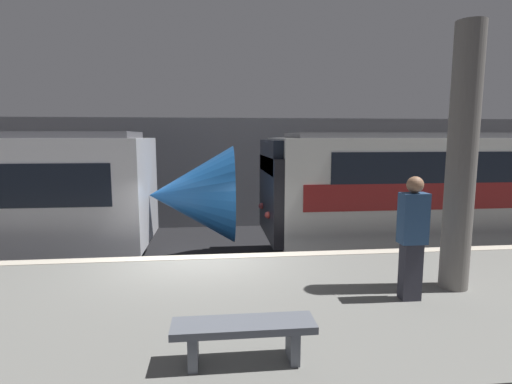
# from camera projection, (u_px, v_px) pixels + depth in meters

# --- Properties ---
(ground_plane) EXTENTS (120.00, 120.00, 0.00)m
(ground_plane) POSITION_uv_depth(u_px,v_px,m) (200.00, 304.00, 8.17)
(ground_plane) COLOR black
(platform) EXTENTS (40.00, 4.57, 1.05)m
(platform) POSITION_uv_depth(u_px,v_px,m) (195.00, 335.00, 5.86)
(platform) COLOR slate
(platform) RESTS_ON ground
(station_rear_barrier) EXTENTS (50.00, 0.15, 4.10)m
(station_rear_barrier) POSITION_uv_depth(u_px,v_px,m) (205.00, 173.00, 14.97)
(station_rear_barrier) COLOR gray
(station_rear_barrier) RESTS_ON ground
(support_pillar_near) EXTENTS (0.43, 0.43, 4.03)m
(support_pillar_near) POSITION_uv_depth(u_px,v_px,m) (462.00, 160.00, 6.04)
(support_pillar_near) COLOR slate
(support_pillar_near) RESTS_ON platform
(person_waiting) EXTENTS (0.38, 0.24, 1.81)m
(person_waiting) POSITION_uv_depth(u_px,v_px,m) (412.00, 235.00, 5.73)
(person_waiting) COLOR #2D2D38
(person_waiting) RESTS_ON platform
(platform_bench) EXTENTS (1.50, 0.40, 0.45)m
(platform_bench) POSITION_uv_depth(u_px,v_px,m) (244.00, 332.00, 4.17)
(platform_bench) COLOR slate
(platform_bench) RESTS_ON platform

